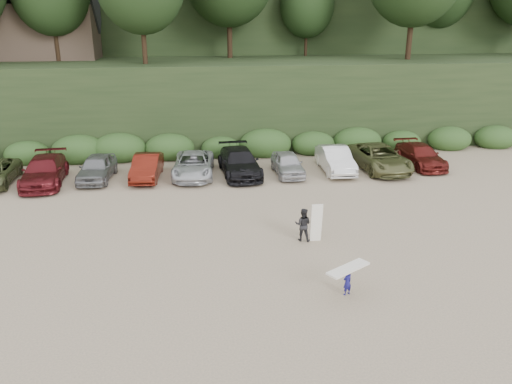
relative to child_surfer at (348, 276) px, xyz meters
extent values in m
plane|color=tan|center=(-3.96, 4.37, -0.70)|extent=(120.00, 120.00, 0.00)
cube|color=black|center=(-3.96, 26.37, 2.30)|extent=(80.00, 14.00, 6.00)
cube|color=black|center=(-3.96, 44.37, 7.30)|extent=(90.00, 30.00, 16.00)
cube|color=#2B491E|center=(-4.51, 18.87, -0.10)|extent=(46.20, 2.00, 1.20)
cube|color=brown|center=(-15.96, 28.37, 7.30)|extent=(8.00, 6.00, 4.00)
imported|color=#5B141A|center=(-13.45, 14.14, 0.06)|extent=(2.49, 5.39, 1.53)
imported|color=slate|center=(-10.60, 14.53, 0.03)|extent=(2.08, 4.45, 1.48)
imported|color=#58160D|center=(-7.72, 14.38, 0.00)|extent=(1.83, 4.40, 1.41)
imported|color=#B4B6BB|center=(-4.98, 14.49, 0.00)|extent=(2.73, 5.24, 1.41)
imported|color=black|center=(-2.22, 14.42, 0.07)|extent=(2.52, 5.47, 1.55)
imported|color=#B1B2B6|center=(0.69, 14.07, -0.03)|extent=(1.68, 4.02, 1.36)
imported|color=white|center=(3.73, 14.31, 0.06)|extent=(1.75, 4.70, 1.53)
imported|color=brown|center=(6.55, 14.30, 0.07)|extent=(3.03, 5.79, 1.55)
imported|color=maroon|center=(9.47, 14.71, -0.01)|extent=(2.12, 4.83, 1.38)
imported|color=navy|center=(0.00, 0.00, -0.23)|extent=(0.41, 0.35, 0.94)
cube|color=white|center=(0.00, 0.00, 0.30)|extent=(1.72, 1.32, 0.07)
imported|color=black|center=(-0.52, 4.56, 0.02)|extent=(0.85, 0.76, 1.45)
cube|color=white|center=(0.00, 4.37, 0.15)|extent=(0.48, 0.25, 1.71)
camera|label=1|loc=(-5.11, -14.51, 8.28)|focal=35.00mm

